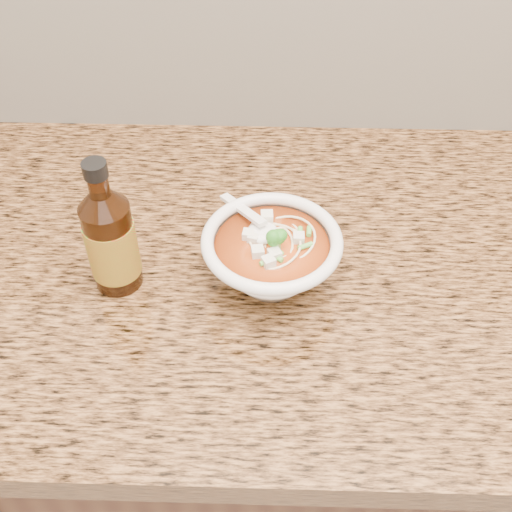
{
  "coord_description": "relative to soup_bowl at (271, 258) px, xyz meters",
  "views": [
    {
      "loc": [
        -0.18,
        1.05,
        1.53
      ],
      "look_at": [
        -0.19,
        1.62,
        0.95
      ],
      "focal_mm": 45.0,
      "sensor_mm": 36.0,
      "label": 1
    }
  ],
  "objects": [
    {
      "name": "cabinet",
      "position": [
        0.17,
        0.05,
        -0.51
      ],
      "size": [
        4.0,
        0.65,
        0.86
      ],
      "primitive_type": "cube",
      "color": "#351B10",
      "rests_on": "ground"
    },
    {
      "name": "hot_sauce_bottle",
      "position": [
        -0.2,
        -0.01,
        0.03
      ],
      "size": [
        0.07,
        0.07,
        0.2
      ],
      "rotation": [
        0.0,
        0.0,
        -0.14
      ],
      "color": "#3A1A07",
      "rests_on": "counter_slab"
    },
    {
      "name": "counter_slab",
      "position": [
        0.17,
        0.05,
        -0.06
      ],
      "size": [
        4.0,
        0.68,
        0.04
      ],
      "primitive_type": "cube",
      "color": "brown",
      "rests_on": "cabinet"
    },
    {
      "name": "soup_bowl",
      "position": [
        0.0,
        0.0,
        0.0
      ],
      "size": [
        0.18,
        0.19,
        0.1
      ],
      "rotation": [
        0.0,
        0.0,
        -0.11
      ],
      "color": "white",
      "rests_on": "counter_slab"
    }
  ]
}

